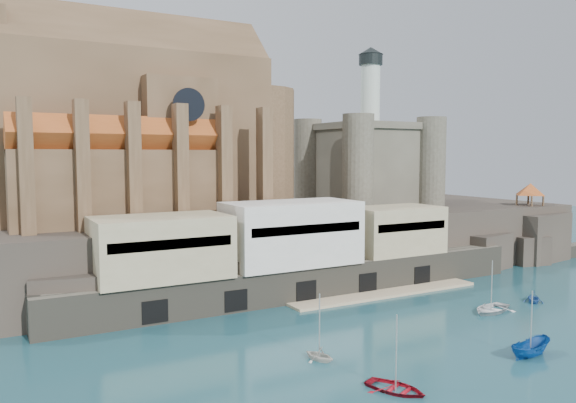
% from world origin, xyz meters
% --- Properties ---
extents(ground, '(300.00, 300.00, 0.00)m').
position_xyz_m(ground, '(0.00, 0.00, 0.00)').
color(ground, '#17424D').
rests_on(ground, ground).
extents(promontory, '(100.00, 36.00, 10.00)m').
position_xyz_m(promontory, '(-0.19, 39.37, 4.92)').
color(promontory, black).
rests_on(promontory, ground).
extents(quay, '(70.00, 12.00, 13.05)m').
position_xyz_m(quay, '(-10.19, 23.07, 6.07)').
color(quay, '#5B5749').
rests_on(quay, ground).
extents(church, '(47.00, 25.93, 30.51)m').
position_xyz_m(church, '(-24.13, 41.85, 22.13)').
color(church, brown).
rests_on(church, promontory).
extents(castle_keep, '(21.20, 21.20, 29.30)m').
position_xyz_m(castle_keep, '(16.08, 41.08, 18.31)').
color(castle_keep, '#4D493C').
rests_on(castle_keep, promontory).
extents(rock_outcrop, '(14.50, 10.50, 8.70)m').
position_xyz_m(rock_outcrop, '(42.00, 25.84, 4.02)').
color(rock_outcrop, black).
rests_on(rock_outcrop, ground).
extents(pavilion, '(6.40, 6.40, 5.40)m').
position_xyz_m(pavilion, '(42.00, 26.00, 12.73)').
color(pavilion, brown).
rests_on(pavilion, rock_outcrop).
extents(boat_0, '(3.84, 2.47, 5.21)m').
position_xyz_m(boat_0, '(-17.70, -7.62, 0.00)').
color(boat_0, maroon).
rests_on(boat_0, ground).
extents(boat_2, '(2.18, 2.13, 5.26)m').
position_xyz_m(boat_2, '(-1.17, -7.71, 0.00)').
color(boat_2, navy).
rests_on(boat_2, ground).
extents(boat_4, '(3.20, 2.52, 3.24)m').
position_xyz_m(boat_4, '(-19.48, 1.28, 0.00)').
color(boat_4, silver).
rests_on(boat_4, ground).
extents(boat_6, '(2.40, 4.73, 6.36)m').
position_xyz_m(boat_6, '(7.86, 4.86, 0.00)').
color(boat_6, silver).
rests_on(boat_6, ground).
extents(boat_7, '(3.37, 3.35, 3.42)m').
position_xyz_m(boat_7, '(16.38, 5.31, 0.00)').
color(boat_7, '#2957A0').
rests_on(boat_7, ground).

